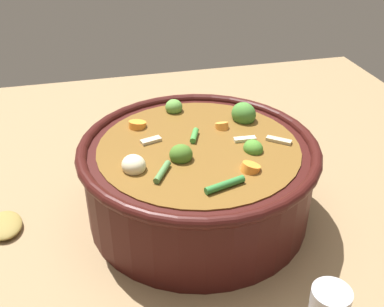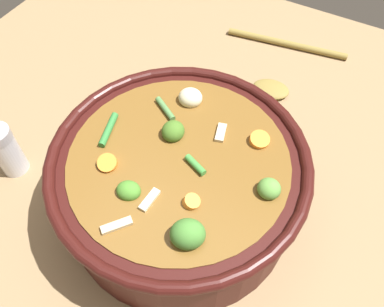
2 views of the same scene
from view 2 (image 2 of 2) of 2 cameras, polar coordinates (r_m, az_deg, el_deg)
ground_plane at (r=0.58m, az=-1.61°, el=-7.17°), size 1.10×1.10×0.00m
cooking_pot at (r=0.53m, az=-1.75°, el=-3.95°), size 0.33×0.33×0.14m
wooden_spoon at (r=0.78m, az=12.20°, el=11.94°), size 0.23×0.18×0.01m
salt_shaker at (r=0.64m, az=-24.96°, el=0.39°), size 0.04×0.04×0.09m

